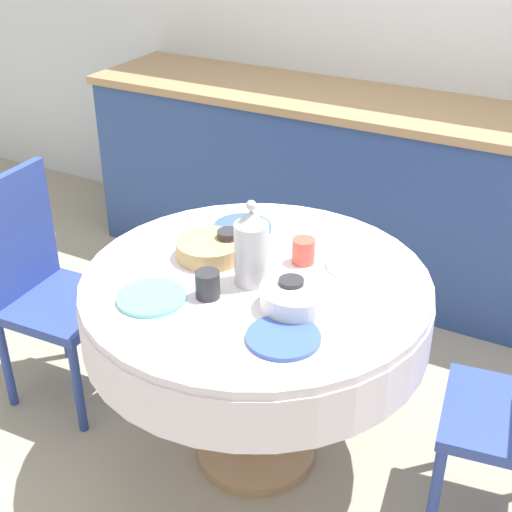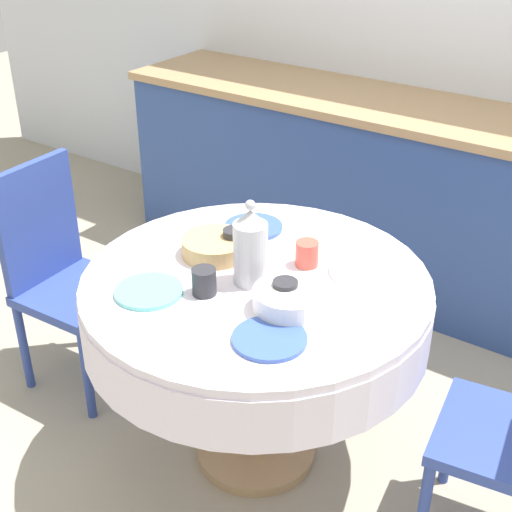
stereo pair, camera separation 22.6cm
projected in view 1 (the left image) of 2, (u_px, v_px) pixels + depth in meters
The scene contains 16 objects.
ground_plane at pixel (256, 452), 2.68m from camera, with size 12.00×12.00×0.00m, color #9E937F.
wall_back at pixel (432, 15), 3.39m from camera, with size 7.00×0.05×2.60m.
kitchen_counter at pixel (393, 198), 3.54m from camera, with size 3.24×0.64×0.95m.
dining_table at pixel (256, 311), 2.37m from camera, with size 1.15×1.15×0.77m.
chair_right at pixel (43, 281), 2.77m from camera, with size 0.42×0.42×0.94m.
plate_near_left at pixel (151, 298), 2.19m from camera, with size 0.21×0.21×0.01m, color #60BCB7.
cup_near_left at pixel (208, 285), 2.18m from camera, with size 0.08×0.08×0.09m, color #28282D.
plate_near_right at pixel (283, 337), 2.00m from camera, with size 0.21×0.21×0.01m, color #3856AD.
cup_near_right at pixel (291, 292), 2.15m from camera, with size 0.08×0.08×0.09m, color #28282D.
plate_far_left at pixel (243, 227), 2.60m from camera, with size 0.21×0.21×0.01m, color #3856AD.
cup_far_left at pixel (229, 242), 2.42m from camera, with size 0.08×0.08×0.09m, color #28282D.
plate_far_right at pixel (358, 265), 2.36m from camera, with size 0.21×0.21×0.01m, color white.
cup_far_right at pixel (303, 251), 2.37m from camera, with size 0.08×0.08×0.09m, color #CC4C3D.
coffee_carafe at pixel (251, 248), 2.22m from camera, with size 0.11×0.11×0.29m.
bread_basket at pixel (210, 249), 2.41m from camera, with size 0.23×0.23×0.06m, color tan.
fruit_bowl at pixel (296, 298), 2.13m from camera, with size 0.22×0.22×0.07m, color silver.
Camera 1 is at (0.94, -1.74, 1.96)m, focal length 50.00 mm.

